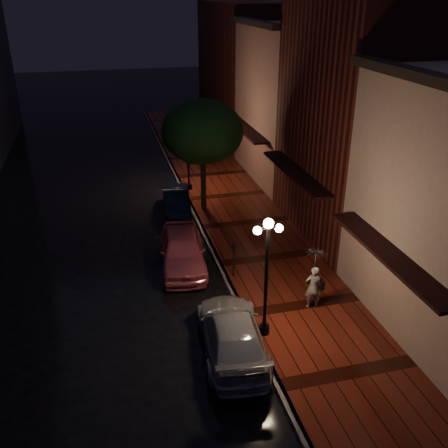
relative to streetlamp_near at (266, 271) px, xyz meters
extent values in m
plane|color=black|center=(-0.35, 5.00, -2.60)|extent=(120.00, 120.00, 0.00)
cube|color=#42140B|center=(1.90, 5.00, -2.53)|extent=(4.50, 60.00, 0.15)
cube|color=#595451|center=(-0.35, 5.00, -2.53)|extent=(0.25, 60.00, 0.15)
cube|color=#511914|center=(6.65, 7.00, 2.90)|extent=(5.00, 8.00, 11.00)
cube|color=#8C5951|center=(6.65, 15.00, 1.90)|extent=(5.00, 8.00, 9.00)
cube|color=#511914|center=(6.65, 25.00, 2.40)|extent=(5.00, 12.00, 10.00)
cylinder|color=black|center=(0.00, 0.00, -0.45)|extent=(0.12, 0.12, 4.00)
cylinder|color=black|center=(0.00, 0.00, -2.30)|extent=(0.36, 0.36, 0.30)
cube|color=black|center=(0.00, 0.00, 1.55)|extent=(0.70, 0.08, 0.08)
sphere|color=#FFCF99|center=(0.00, 0.00, 1.70)|extent=(0.32, 0.32, 0.32)
sphere|color=#FFCF99|center=(-0.35, 0.00, 1.50)|extent=(0.26, 0.26, 0.26)
sphere|color=#FFCF99|center=(0.35, 0.00, 1.50)|extent=(0.26, 0.26, 0.26)
cylinder|color=black|center=(0.00, 14.00, -0.45)|extent=(0.12, 0.12, 4.00)
cylinder|color=black|center=(0.00, 14.00, -2.30)|extent=(0.36, 0.36, 0.30)
cube|color=black|center=(0.00, 14.00, 1.55)|extent=(0.70, 0.08, 0.08)
sphere|color=#FFCF99|center=(0.00, 14.00, 1.70)|extent=(0.32, 0.32, 0.32)
sphere|color=#FFCF99|center=(-0.35, 14.00, 1.50)|extent=(0.26, 0.26, 0.26)
sphere|color=#FFCF99|center=(0.35, 14.00, 1.50)|extent=(0.26, 0.26, 0.26)
cylinder|color=black|center=(0.25, 11.00, -0.85)|extent=(0.28, 0.28, 3.20)
ellipsoid|color=black|center=(0.25, 11.00, 1.75)|extent=(4.16, 4.16, 3.20)
sphere|color=black|center=(0.95, 11.60, 1.15)|extent=(1.80, 1.80, 1.80)
sphere|color=black|center=(-0.35, 10.30, 1.25)|extent=(1.80, 1.80, 1.80)
imported|color=#C35062|center=(-1.87, 5.41, -1.81)|extent=(2.36, 4.81, 1.58)
imported|color=black|center=(-1.20, 11.24, -1.96)|extent=(1.68, 3.97, 1.27)
imported|color=#98999F|center=(-1.26, -0.46, -1.90)|extent=(2.46, 5.03, 1.41)
imported|color=white|center=(2.20, 1.05, -1.60)|extent=(0.65, 0.45, 1.70)
imported|color=silver|center=(2.20, 1.05, -0.52)|extent=(0.99, 1.01, 0.91)
cylinder|color=black|center=(2.20, 1.05, -1.20)|extent=(0.02, 0.02, 1.36)
cube|color=black|center=(2.49, 1.00, -1.49)|extent=(0.14, 0.32, 0.34)
cylinder|color=black|center=(-0.04, 3.88, -1.84)|extent=(0.07, 0.07, 1.21)
cube|color=black|center=(-0.04, 3.88, -1.13)|extent=(0.16, 0.14, 0.24)
camera|label=1|loc=(-4.72, -13.09, 8.23)|focal=40.00mm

